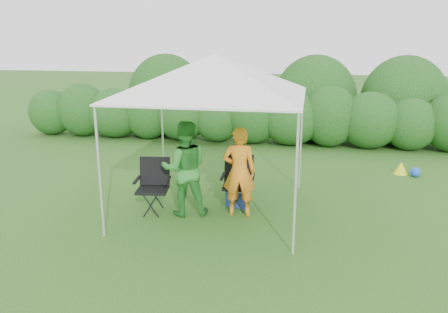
% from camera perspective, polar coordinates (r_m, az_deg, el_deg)
% --- Properties ---
extents(ground, '(70.00, 70.00, 0.00)m').
position_cam_1_polar(ground, '(7.77, -1.95, -8.19)').
color(ground, '#30601E').
extents(hedge, '(15.12, 1.53, 1.80)m').
position_cam_1_polar(hedge, '(13.23, 4.35, 5.20)').
color(hedge, '#20531A').
rests_on(hedge, ground).
extents(canopy, '(3.10, 3.10, 2.83)m').
position_cam_1_polar(canopy, '(7.65, -1.26, 10.53)').
color(canopy, silver).
rests_on(canopy, ground).
extents(chair_right, '(0.63, 0.58, 0.97)m').
position_cam_1_polar(chair_right, '(8.16, 1.87, -2.90)').
color(chair_right, black).
rests_on(chair_right, ground).
extents(chair_left, '(0.67, 0.62, 0.98)m').
position_cam_1_polar(chair_left, '(8.06, -9.20, -3.27)').
color(chair_left, black).
rests_on(chair_left, ground).
extents(man, '(0.62, 0.44, 1.61)m').
position_cam_1_polar(man, '(7.70, 2.00, -2.01)').
color(man, orange).
rests_on(man, ground).
extents(woman, '(0.99, 0.87, 1.71)m').
position_cam_1_polar(woman, '(7.75, -5.14, -1.58)').
color(woman, '#2C862D').
rests_on(woman, ground).
extents(cooler, '(0.47, 0.39, 0.35)m').
position_cam_1_polar(cooler, '(8.31, 1.83, -5.30)').
color(cooler, '#243FA5').
rests_on(cooler, ground).
extents(bottle, '(0.07, 0.07, 0.28)m').
position_cam_1_polar(bottle, '(8.17, 2.22, -3.38)').
color(bottle, '#592D0C').
rests_on(bottle, cooler).
extents(lawn_toy, '(0.56, 0.47, 0.28)m').
position_cam_1_polar(lawn_toy, '(11.06, 22.52, -1.53)').
color(lawn_toy, yellow).
rests_on(lawn_toy, ground).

